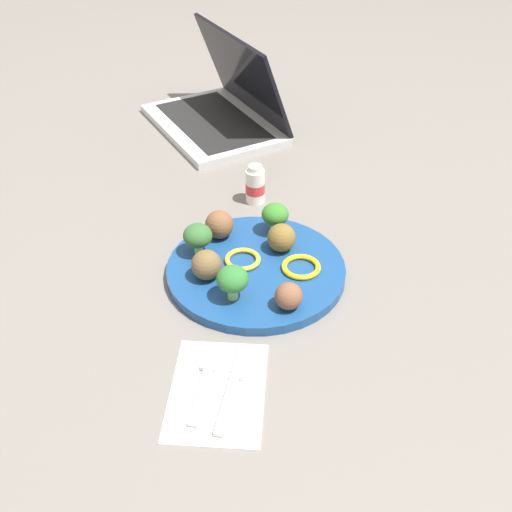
{
  "coord_description": "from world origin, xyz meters",
  "views": [
    {
      "loc": [
        -0.77,
        -0.08,
        0.62
      ],
      "look_at": [
        0.0,
        0.0,
        0.04
      ],
      "focal_mm": 44.23,
      "sensor_mm": 36.0,
      "label": 1
    }
  ],
  "objects_px": {
    "broccoli_floret_mid_right": "(275,215)",
    "pepper_ring_mid_left": "(243,259)",
    "plate": "(256,270)",
    "meatball_back_left": "(219,224)",
    "pepper_ring_back_left": "(301,268)",
    "laptop": "(222,110)",
    "meatball_mid_right": "(206,265)",
    "knife": "(233,384)",
    "meatball_front_right": "(289,296)",
    "meatball_near_rim": "(281,238)",
    "fork": "(205,382)",
    "broccoli_floret_mid_left": "(198,236)",
    "yogurt_bottle": "(255,186)",
    "broccoli_floret_far_rim": "(232,280)",
    "napkin": "(217,390)"
  },
  "relations": [
    {
      "from": "broccoli_floret_mid_right",
      "to": "pepper_ring_mid_left",
      "type": "relative_size",
      "value": 0.92
    },
    {
      "from": "plate",
      "to": "meatball_back_left",
      "type": "height_order",
      "value": "meatball_back_left"
    },
    {
      "from": "pepper_ring_back_left",
      "to": "laptop",
      "type": "bearing_deg",
      "value": 20.95
    },
    {
      "from": "meatball_mid_right",
      "to": "meatball_back_left",
      "type": "xyz_separation_m",
      "value": [
        0.11,
        -0.0,
        0.0
      ]
    },
    {
      "from": "broccoli_floret_mid_right",
      "to": "knife",
      "type": "relative_size",
      "value": 0.36
    },
    {
      "from": "meatball_front_right",
      "to": "meatball_near_rim",
      "type": "height_order",
      "value": "meatball_near_rim"
    },
    {
      "from": "meatball_near_rim",
      "to": "fork",
      "type": "xyz_separation_m",
      "value": [
        -0.28,
        0.08,
        -0.03
      ]
    },
    {
      "from": "plate",
      "to": "meatball_back_left",
      "type": "bearing_deg",
      "value": 42.53
    },
    {
      "from": "broccoli_floret_mid_left",
      "to": "yogurt_bottle",
      "type": "bearing_deg",
      "value": -20.67
    },
    {
      "from": "yogurt_bottle",
      "to": "laptop",
      "type": "relative_size",
      "value": 0.19
    },
    {
      "from": "plate",
      "to": "pepper_ring_mid_left",
      "type": "relative_size",
      "value": 4.89
    },
    {
      "from": "yogurt_bottle",
      "to": "laptop",
      "type": "height_order",
      "value": "laptop"
    },
    {
      "from": "meatball_mid_right",
      "to": "plate",
      "type": "bearing_deg",
      "value": -64.66
    },
    {
      "from": "meatball_near_rim",
      "to": "meatball_mid_right",
      "type": "xyz_separation_m",
      "value": [
        -0.08,
        0.11,
        0.0
      ]
    },
    {
      "from": "pepper_ring_mid_left",
      "to": "meatball_mid_right",
      "type": "bearing_deg",
      "value": 131.55
    },
    {
      "from": "meatball_front_right",
      "to": "plate",
      "type": "bearing_deg",
      "value": 31.96
    },
    {
      "from": "broccoli_floret_far_rim",
      "to": "plate",
      "type": "bearing_deg",
      "value": -18.49
    },
    {
      "from": "broccoli_floret_mid_left",
      "to": "meatball_back_left",
      "type": "xyz_separation_m",
      "value": [
        0.05,
        -0.03,
        -0.01
      ]
    },
    {
      "from": "meatball_front_right",
      "to": "broccoli_floret_mid_left",
      "type": "bearing_deg",
      "value": 52.81
    },
    {
      "from": "plate",
      "to": "meatball_front_right",
      "type": "xyz_separation_m",
      "value": [
        -0.09,
        -0.06,
        0.03
      ]
    },
    {
      "from": "pepper_ring_mid_left",
      "to": "knife",
      "type": "height_order",
      "value": "pepper_ring_mid_left"
    },
    {
      "from": "meatball_front_right",
      "to": "meatball_near_rim",
      "type": "bearing_deg",
      "value": 8.21
    },
    {
      "from": "yogurt_bottle",
      "to": "knife",
      "type": "bearing_deg",
      "value": -177.76
    },
    {
      "from": "pepper_ring_back_left",
      "to": "broccoli_floret_mid_right",
      "type": "bearing_deg",
      "value": 26.2
    },
    {
      "from": "knife",
      "to": "laptop",
      "type": "xyz_separation_m",
      "value": [
        0.76,
        0.12,
        0.03
      ]
    },
    {
      "from": "broccoli_floret_mid_right",
      "to": "fork",
      "type": "xyz_separation_m",
      "value": [
        -0.33,
        0.06,
        -0.04
      ]
    },
    {
      "from": "broccoli_floret_far_rim",
      "to": "napkin",
      "type": "xyz_separation_m",
      "value": [
        -0.16,
        -0.0,
        -0.05
      ]
    },
    {
      "from": "plate",
      "to": "broccoli_floret_mid_left",
      "type": "xyz_separation_m",
      "value": [
        0.02,
        0.09,
        0.04
      ]
    },
    {
      "from": "broccoli_floret_mid_right",
      "to": "knife",
      "type": "xyz_separation_m",
      "value": [
        -0.33,
        0.03,
        -0.04
      ]
    },
    {
      "from": "meatball_back_left",
      "to": "knife",
      "type": "xyz_separation_m",
      "value": [
        -0.31,
        -0.06,
        -0.03
      ]
    },
    {
      "from": "broccoli_floret_mid_right",
      "to": "meatball_front_right",
      "type": "distance_m",
      "value": 0.19
    },
    {
      "from": "meatball_mid_right",
      "to": "knife",
      "type": "relative_size",
      "value": 0.32
    },
    {
      "from": "meatball_front_right",
      "to": "laptop",
      "type": "bearing_deg",
      "value": 16.92
    },
    {
      "from": "plate",
      "to": "meatball_mid_right",
      "type": "xyz_separation_m",
      "value": [
        -0.03,
        0.07,
        0.03
      ]
    },
    {
      "from": "meatball_mid_right",
      "to": "pepper_ring_mid_left",
      "type": "relative_size",
      "value": 0.82
    },
    {
      "from": "broccoli_floret_mid_left",
      "to": "knife",
      "type": "height_order",
      "value": "broccoli_floret_mid_left"
    },
    {
      "from": "laptop",
      "to": "plate",
      "type": "bearing_deg",
      "value": -166.0
    },
    {
      "from": "meatball_back_left",
      "to": "pepper_ring_mid_left",
      "type": "height_order",
      "value": "meatball_back_left"
    },
    {
      "from": "pepper_ring_back_left",
      "to": "knife",
      "type": "distance_m",
      "value": 0.25
    },
    {
      "from": "meatball_near_rim",
      "to": "pepper_ring_mid_left",
      "type": "distance_m",
      "value": 0.07
    },
    {
      "from": "plate",
      "to": "meatball_mid_right",
      "type": "bearing_deg",
      "value": 115.34
    },
    {
      "from": "plate",
      "to": "pepper_ring_back_left",
      "type": "xyz_separation_m",
      "value": [
        -0.0,
        -0.07,
        0.01
      ]
    },
    {
      "from": "pepper_ring_back_left",
      "to": "laptop",
      "type": "xyz_separation_m",
      "value": [
        0.52,
        0.2,
        0.02
      ]
    },
    {
      "from": "plate",
      "to": "broccoli_floret_mid_left",
      "type": "distance_m",
      "value": 0.11
    },
    {
      "from": "meatball_back_left",
      "to": "knife",
      "type": "distance_m",
      "value": 0.32
    },
    {
      "from": "broccoli_floret_mid_right",
      "to": "napkin",
      "type": "relative_size",
      "value": 0.31
    },
    {
      "from": "pepper_ring_mid_left",
      "to": "knife",
      "type": "xyz_separation_m",
      "value": [
        -0.24,
        -0.02,
        -0.01
      ]
    },
    {
      "from": "broccoli_floret_far_rim",
      "to": "yogurt_bottle",
      "type": "xyz_separation_m",
      "value": [
        0.29,
        -0.0,
        -0.02
      ]
    },
    {
      "from": "broccoli_floret_mid_left",
      "to": "napkin",
      "type": "height_order",
      "value": "broccoli_floret_mid_left"
    },
    {
      "from": "broccoli_floret_far_rim",
      "to": "meatball_back_left",
      "type": "relative_size",
      "value": 1.16
    }
  ]
}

